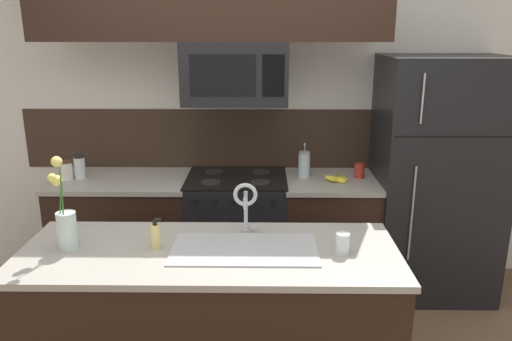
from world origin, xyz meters
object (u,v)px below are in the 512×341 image
Objects in this scene: storage_jar_medium at (80,167)px; flower_vase at (66,225)px; banana_bunch at (337,179)px; sink_faucet at (246,201)px; stove_range at (237,233)px; coffee_tin at (359,171)px; storage_jar_tall at (66,170)px; refrigerator at (435,178)px; drinking_glass at (342,243)px; microwave at (235,73)px; french_press at (304,164)px; dish_soap_bottle at (156,236)px.

flower_vase reaches higher than storage_jar_medium.
banana_bunch is 0.62× the size of sink_faucet.
coffee_tin is (0.94, 0.05, 0.50)m from stove_range.
storage_jar_medium is 1.67m from sink_faucet.
stove_range is 8.45× the size of coffee_tin.
flower_vase is (-1.57, -1.18, 0.11)m from banana_bunch.
stove_range is 3.04× the size of sink_faucet.
coffee_tin is (2.23, 0.07, -0.02)m from storage_jar_tall.
sink_faucet is (-1.40, -1.07, 0.19)m from refrigerator.
storage_jar_medium is at bearing -179.50° from refrigerator.
storage_jar_tall is 1.31m from flower_vase.
sink_faucet is 2.82× the size of drinking_glass.
coffee_tin is at bearing 176.98° from refrigerator.
storage_jar_medium is 0.36× the size of flower_vase.
coffee_tin is 0.22× the size of flower_vase.
microwave reaches higher than stove_range.
storage_jar_tall is at bearing 111.10° from flower_vase.
stove_range is at bearing -173.37° from french_press.
microwave reaches higher than coffee_tin.
refrigerator is 2.25m from dish_soap_bottle.
sink_faucet is at bearing -123.13° from banana_bunch.
french_press reaches higher than drinking_glass.
coffee_tin is 2.18m from flower_vase.
storage_jar_medium is 0.97× the size of banana_bunch.
stove_range is 1.25× the size of microwave.
drinking_glass is at bearing -24.58° from sink_faucet.
storage_jar_medium is at bearing 124.08° from dish_soap_bottle.
drinking_glass is (0.50, -0.23, -0.14)m from sink_faucet.
banana_bunch is 1.23m from drinking_glass.
storage_jar_tall is at bearing -179.97° from microwave.
refrigerator is at bearing 28.56° from flower_vase.
dish_soap_bottle reaches higher than coffee_tin.
flower_vase is at bearing -68.90° from storage_jar_tall.
coffee_tin is 1.01× the size of drinking_glass.
drinking_glass reaches higher than banana_bunch.
storage_jar_medium is at bearing 144.54° from drinking_glass.
banana_bunch is (0.75, -0.04, -0.77)m from microwave.
stove_range is 3.48× the size of french_press.
microwave is 1.48m from storage_jar_tall.
french_press is (1.81, 0.08, 0.03)m from storage_jar_tall.
dish_soap_bottle is 0.33× the size of flower_vase.
microwave reaches higher than storage_jar_medium.
flower_vase reaches higher than french_press.
refrigerator reaches higher than flower_vase.
stove_range is 1.58m from refrigerator.
storage_jar_tall reaches higher than stove_range.
sink_faucet is (0.10, -1.03, -0.60)m from microwave.
stove_range is 1.07m from coffee_tin.
french_press is (0.52, 0.08, -0.70)m from microwave.
banana_bunch is 0.22m from coffee_tin.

